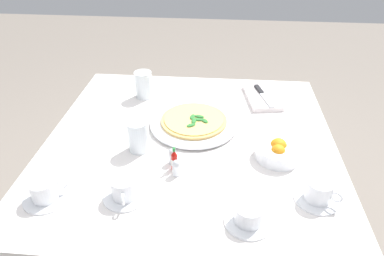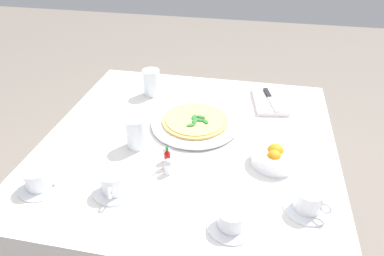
{
  "view_description": "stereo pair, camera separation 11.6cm",
  "coord_description": "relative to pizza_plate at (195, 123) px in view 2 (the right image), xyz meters",
  "views": [
    {
      "loc": [
        1.02,
        0.1,
        1.47
      ],
      "look_at": [
        -0.05,
        0.0,
        0.76
      ],
      "focal_mm": 32.67,
      "sensor_mm": 36.0,
      "label": 1
    },
    {
      "loc": [
        1.0,
        0.21,
        1.47
      ],
      "look_at": [
        -0.05,
        0.0,
        0.76
      ],
      "focal_mm": 32.67,
      "sensor_mm": 36.0,
      "label": 2
    }
  ],
  "objects": [
    {
      "name": "hot_sauce_bottle",
      "position": [
        0.26,
        -0.04,
        0.02
      ],
      "size": [
        0.02,
        0.02,
        0.08
      ],
      "color": "#B7140F",
      "rests_on": "dining_table"
    },
    {
      "name": "water_glass_near_right",
      "position": [
        -0.21,
        -0.23,
        0.04
      ],
      "size": [
        0.07,
        0.07,
        0.11
      ],
      "color": "white",
      "rests_on": "dining_table"
    },
    {
      "name": "coffee_cup_center_back",
      "position": [
        0.46,
        0.19,
        0.01
      ],
      "size": [
        0.13,
        0.13,
        0.06
      ],
      "color": "white",
      "rests_on": "dining_table"
    },
    {
      "name": "pizza_plate",
      "position": [
        0.0,
        0.0,
        0.0
      ],
      "size": [
        0.33,
        0.33,
        0.02
      ],
      "color": "white",
      "rests_on": "dining_table"
    },
    {
      "name": "dinner_knife",
      "position": [
        -0.23,
        0.28,
        0.01
      ],
      "size": [
        0.19,
        0.07,
        0.01
      ],
      "rotation": [
        0.0,
        0.0,
        0.28
      ],
      "color": "silver",
      "rests_on": "napkin_folded"
    },
    {
      "name": "water_glass_right_edge",
      "position": [
        0.17,
        -0.17,
        0.04
      ],
      "size": [
        0.07,
        0.07,
        0.11
      ],
      "color": "white",
      "rests_on": "dining_table"
    },
    {
      "name": "pizza",
      "position": [
        0.0,
        0.0,
        0.01
      ],
      "size": [
        0.25,
        0.25,
        0.02
      ],
      "color": "#DBAD60",
      "rests_on": "pizza_plate"
    },
    {
      "name": "citrus_bowl",
      "position": [
        0.17,
        0.29,
        0.01
      ],
      "size": [
        0.15,
        0.15,
        0.06
      ],
      "color": "white",
      "rests_on": "dining_table"
    },
    {
      "name": "coffee_cup_near_left",
      "position": [
        0.42,
        -0.39,
        0.02
      ],
      "size": [
        0.13,
        0.13,
        0.07
      ],
      "color": "white",
      "rests_on": "dining_table"
    },
    {
      "name": "napkin_folded",
      "position": [
        -0.23,
        0.28,
        -0.0
      ],
      "size": [
        0.24,
        0.16,
        0.02
      ],
      "rotation": [
        0.0,
        0.0,
        0.17
      ],
      "color": "white",
      "rests_on": "dining_table"
    },
    {
      "name": "coffee_cup_far_left",
      "position": [
        0.36,
        0.39,
        0.02
      ],
      "size": [
        0.13,
        0.13,
        0.07
      ],
      "color": "white",
      "rests_on": "dining_table"
    },
    {
      "name": "pepper_shaker",
      "position": [
        0.23,
        -0.05,
        0.01
      ],
      "size": [
        0.03,
        0.03,
        0.06
      ],
      "color": "white",
      "rests_on": "dining_table"
    },
    {
      "name": "dining_table",
      "position": [
        0.1,
        -0.01,
        -0.15
      ],
      "size": [
        1.03,
        1.03,
        0.74
      ],
      "color": "white",
      "rests_on": "ground_plane"
    },
    {
      "name": "coffee_cup_far_right",
      "position": [
        0.4,
        -0.17,
        0.02
      ],
      "size": [
        0.13,
        0.13,
        0.07
      ],
      "color": "white",
      "rests_on": "dining_table"
    },
    {
      "name": "salt_shaker",
      "position": [
        0.29,
        -0.03,
        0.01
      ],
      "size": [
        0.03,
        0.03,
        0.06
      ],
      "color": "white",
      "rests_on": "dining_table"
    }
  ]
}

